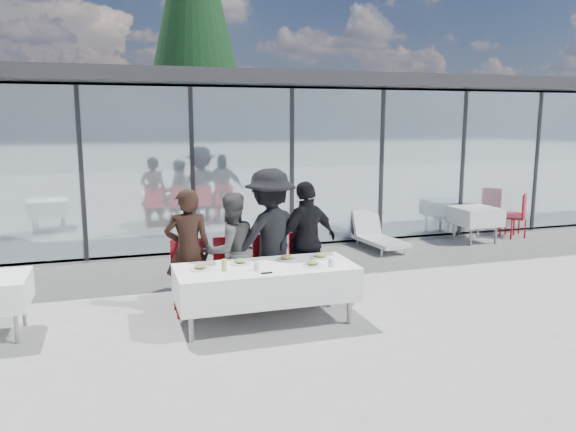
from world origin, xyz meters
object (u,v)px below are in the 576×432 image
object	(u,v)px
plate_c	(286,258)
lounger	(376,235)
diner_chair_d	(306,263)
folded_eyeglasses	(267,273)
plate_extra	(312,264)
spare_chair_b	(518,214)
plate_a	(200,268)
juice_bottle	(224,265)
diner_chair_a	(188,273)
diner_chair_c	(270,266)
dining_table	(266,282)
diner_d	(307,242)
diner_b	(231,251)
diner_c	(270,237)
diner_a	(188,251)
plate_b	(240,262)
conifer_tree	(194,14)
diner_chair_b	(231,269)
spare_table_right	(475,216)
spare_chair_a	(505,209)
plate_d	(321,256)

from	to	relation	value
plate_c	lounger	size ratio (longest dim) A/B	0.19
diner_chair_d	folded_eyeglasses	world-z (taller)	diner_chair_d
plate_extra	spare_chair_b	size ratio (longest dim) A/B	0.28
plate_a	spare_chair_b	bearing A→B (deg)	23.93
juice_bottle	folded_eyeglasses	world-z (taller)	juice_bottle
diner_chair_a	diner_chair_c	distance (m)	1.14
dining_table	diner_d	size ratio (longest dim) A/B	1.31
diner_b	diner_c	distance (m)	0.58
diner_a	plate_extra	bearing A→B (deg)	155.88
diner_chair_d	plate_b	world-z (taller)	diner_chair_d
diner_d	juice_bottle	size ratio (longest dim) A/B	12.01
diner_b	diner_chair_a	bearing A→B (deg)	-18.97
juice_bottle	folded_eyeglasses	bearing A→B (deg)	-30.53
juice_bottle	conifer_tree	xyz separation A→B (m)	(1.59, 12.91, 5.16)
diner_chair_d	folded_eyeglasses	xyz separation A→B (m)	(-0.88, -1.08, 0.22)
diner_b	plate_c	world-z (taller)	diner_b
diner_c	diner_chair_c	bearing A→B (deg)	-108.46
plate_b	lounger	xyz separation A→B (m)	(3.51, 3.20, -0.52)
lounger	conifer_tree	xyz separation A→B (m)	(-2.18, 9.44, 5.73)
dining_table	diner_chair_b	bearing A→B (deg)	111.54
lounger	conifer_tree	world-z (taller)	conifer_tree
diner_chair_a	plate_extra	size ratio (longest dim) A/B	3.61
diner_chair_c	spare_table_right	distance (m)	5.78
diner_b	spare_chair_a	world-z (taller)	diner_b
plate_extra	folded_eyeglasses	bearing A→B (deg)	-165.28
plate_b	juice_bottle	distance (m)	0.38
plate_c	spare_table_right	xyz separation A→B (m)	(5.11, 3.06, -0.22)
spare_table_right	spare_chair_b	world-z (taller)	spare_chair_b
plate_d	plate_extra	bearing A→B (deg)	-124.77
spare_chair_a	lounger	world-z (taller)	spare_chair_a
diner_d	spare_table_right	bearing A→B (deg)	-170.52
plate_b	plate_c	world-z (taller)	same
plate_d	plate_extra	size ratio (longest dim) A/B	1.00
diner_d	folded_eyeglasses	bearing A→B (deg)	30.75
diner_chair_c	juice_bottle	xyz separation A→B (m)	(-0.80, -0.81, 0.28)
spare_chair_b	conifer_tree	size ratio (longest dim) A/B	0.09
dining_table	diner_chair_b	xyz separation A→B (m)	(-0.30, 0.75, -0.00)
diner_chair_b	juice_bottle	world-z (taller)	diner_chair_b
plate_c	conifer_tree	bearing A→B (deg)	86.79
diner_chair_a	plate_a	world-z (taller)	diner_chair_a
spare_chair_a	folded_eyeglasses	bearing A→B (deg)	-147.69
diner_chair_d	plate_d	distance (m)	0.61
diner_chair_b	diner_chair_c	distance (m)	0.56
dining_table	plate_c	bearing A→B (deg)	32.77
plate_extra	lounger	size ratio (longest dim) A/B	0.19
diner_chair_c	spare_table_right	world-z (taller)	diner_chair_c
diner_chair_a	plate_b	size ratio (longest dim) A/B	3.61
diner_chair_a	juice_bottle	world-z (taller)	diner_chair_a
diner_chair_a	plate_c	distance (m)	1.35
diner_chair_b	conifer_tree	xyz separation A→B (m)	(1.35, 12.10, 5.45)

